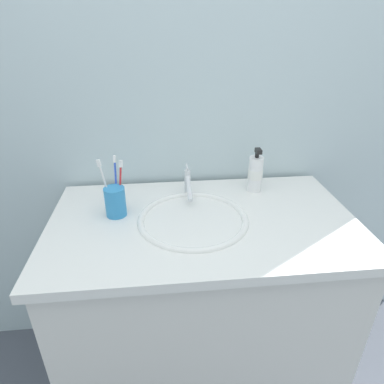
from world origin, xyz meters
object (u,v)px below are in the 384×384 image
object	(u,v)px
faucet	(188,183)
toothbrush_white	(105,184)
toothbrush_blue	(116,180)
soap_dispenser	(255,173)
toothbrush_red	(120,183)
toothbrush_cup	(115,202)

from	to	relation	value
faucet	toothbrush_white	distance (m)	0.32
toothbrush_white	faucet	bearing A→B (deg)	19.71
toothbrush_blue	soap_dispenser	distance (m)	0.54
soap_dispenser	toothbrush_red	bearing A→B (deg)	-167.85
faucet	toothbrush_blue	size ratio (longest dim) A/B	0.82
toothbrush_cup	soap_dispenser	world-z (taller)	soap_dispenser
toothbrush_white	soap_dispenser	xyz separation A→B (m)	(0.56, 0.12, -0.04)
toothbrush_cup	soap_dispenser	xyz separation A→B (m)	(0.53, 0.14, 0.02)
toothbrush_blue	toothbrush_cup	bearing A→B (deg)	-96.11
toothbrush_blue	toothbrush_red	bearing A→B (deg)	-41.26
toothbrush_blue	toothbrush_white	world-z (taller)	same
toothbrush_red	toothbrush_blue	distance (m)	0.02
toothbrush_blue	faucet	bearing A→B (deg)	16.99
faucet	toothbrush_cup	bearing A→B (deg)	-155.65
toothbrush_red	soap_dispenser	size ratio (longest dim) A/B	1.03
toothbrush_cup	toothbrush_white	distance (m)	0.07
soap_dispenser	faucet	bearing A→B (deg)	-176.40
toothbrush_cup	toothbrush_white	bearing A→B (deg)	153.07
toothbrush_red	toothbrush_white	size ratio (longest dim) A/B	0.94
toothbrush_white	soap_dispenser	size ratio (longest dim) A/B	1.10
toothbrush_red	faucet	bearing A→B (deg)	20.95
faucet	toothbrush_red	distance (m)	0.27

